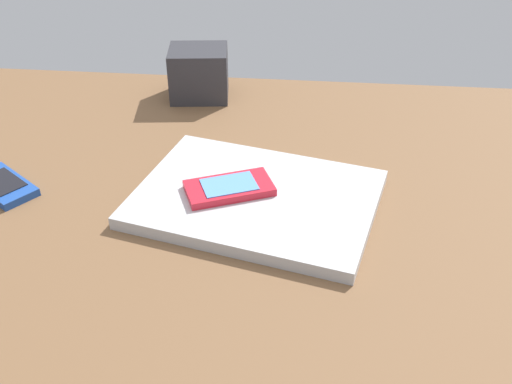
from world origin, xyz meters
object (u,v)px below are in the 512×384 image
at_px(cell_phone_on_laptop, 229,188).
at_px(cell_phone_on_desk, 3,185).
at_px(laptop_closed, 256,199).
at_px(desk_organizer, 199,73).

height_order(cell_phone_on_laptop, cell_phone_on_desk, cell_phone_on_laptop).
xyz_separation_m(laptop_closed, cell_phone_on_desk, (-0.36, 0.00, -0.00)).
bearing_deg(desk_organizer, cell_phone_on_desk, -131.09).
height_order(cell_phone_on_desk, desk_organizer, desk_organizer).
distance_m(cell_phone_on_laptop, cell_phone_on_desk, 0.33).
distance_m(laptop_closed, cell_phone_on_desk, 0.36).
relative_size(cell_phone_on_desk, desk_organizer, 1.15).
xyz_separation_m(cell_phone_on_laptop, desk_organizer, (-0.10, 0.33, 0.02)).
relative_size(laptop_closed, desk_organizer, 3.10).
height_order(cell_phone_on_laptop, desk_organizer, desk_organizer).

